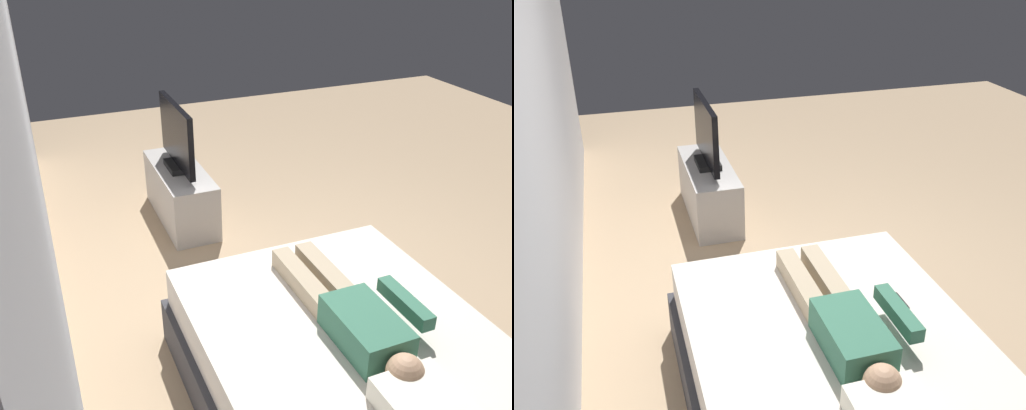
# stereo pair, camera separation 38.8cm
# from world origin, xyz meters

# --- Properties ---
(ground_plane) EXTENTS (10.00, 10.00, 0.00)m
(ground_plane) POSITION_xyz_m (0.00, 0.00, 0.00)
(ground_plane) COLOR tan
(back_wall) EXTENTS (6.40, 0.10, 2.80)m
(back_wall) POSITION_xyz_m (0.40, 1.69, 1.40)
(back_wall) COLOR silver
(back_wall) RESTS_ON ground
(bed) EXTENTS (1.95, 1.57, 0.54)m
(bed) POSITION_xyz_m (-0.99, 0.28, 0.26)
(bed) COLOR #333338
(bed) RESTS_ON ground
(person) EXTENTS (1.26, 0.46, 0.18)m
(person) POSITION_xyz_m (-0.96, 0.24, 0.62)
(person) COLOR #387056
(person) RESTS_ON bed
(remote) EXTENTS (0.15, 0.04, 0.02)m
(remote) POSITION_xyz_m (-0.81, -0.16, 0.55)
(remote) COLOR black
(remote) RESTS_ON bed
(tv_stand) EXTENTS (1.10, 0.40, 0.50)m
(tv_stand) POSITION_xyz_m (1.54, 0.49, 0.25)
(tv_stand) COLOR #B7B2AD
(tv_stand) RESTS_ON ground
(tv) EXTENTS (0.88, 0.20, 0.59)m
(tv) POSITION_xyz_m (1.54, 0.49, 0.78)
(tv) COLOR black
(tv) RESTS_ON tv_stand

